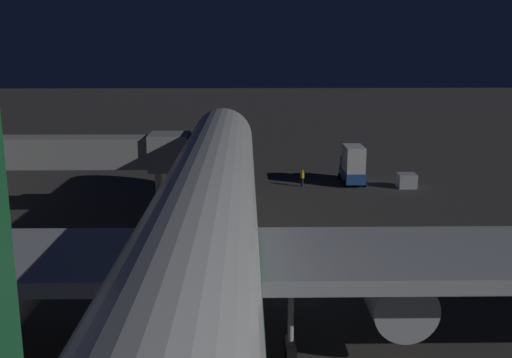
# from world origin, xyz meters

# --- Properties ---
(ground_plane) EXTENTS (320.00, 320.00, 0.00)m
(ground_plane) POSITION_xyz_m (0.00, 0.00, 0.00)
(ground_plane) COLOR #383533
(airliner_at_gate) EXTENTS (53.93, 64.27, 18.16)m
(airliner_at_gate) POSITION_xyz_m (0.00, 8.45, 5.62)
(airliner_at_gate) COLOR silver
(airliner_at_gate) RESTS_ON ground_plane
(jet_bridge) EXTENTS (22.26, 3.40, 7.30)m
(jet_bridge) POSITION_xyz_m (11.94, -12.97, 5.76)
(jet_bridge) COLOR #9E9E99
(jet_bridge) RESTS_ON ground_plane
(cargo_truck_aft) EXTENTS (2.36, 5.07, 4.07)m
(cargo_truck_aft) POSITION_xyz_m (-13.39, -25.95, 2.01)
(cargo_truck_aft) COLOR #234C9E
(cargo_truck_aft) RESTS_ON ground_plane
(baggage_container_near_belt) EXTENTS (1.83, 1.75, 1.45)m
(baggage_container_near_belt) POSITION_xyz_m (-18.65, -23.99, 0.72)
(baggage_container_near_belt) COLOR #B7BABF
(baggage_container_near_belt) RESTS_ON ground_plane
(ground_crew_near_nose_gear) EXTENTS (0.40, 0.40, 1.74)m
(ground_crew_near_nose_gear) POSITION_xyz_m (-7.98, -24.66, 0.96)
(ground_crew_near_nose_gear) COLOR black
(ground_crew_near_nose_gear) RESTS_ON ground_plane
(ground_crew_by_belt_loader) EXTENTS (0.40, 0.40, 1.79)m
(ground_crew_by_belt_loader) POSITION_xyz_m (-2.39, -24.93, 0.99)
(ground_crew_by_belt_loader) COLOR black
(ground_crew_by_belt_loader) RESTS_ON ground_plane
(traffic_cone_nose_port) EXTENTS (0.36, 0.36, 0.55)m
(traffic_cone_nose_port) POSITION_xyz_m (-2.20, -22.84, 0.28)
(traffic_cone_nose_port) COLOR orange
(traffic_cone_nose_port) RESTS_ON ground_plane
(traffic_cone_nose_starboard) EXTENTS (0.36, 0.36, 0.55)m
(traffic_cone_nose_starboard) POSITION_xyz_m (2.20, -22.84, 0.28)
(traffic_cone_nose_starboard) COLOR orange
(traffic_cone_nose_starboard) RESTS_ON ground_plane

